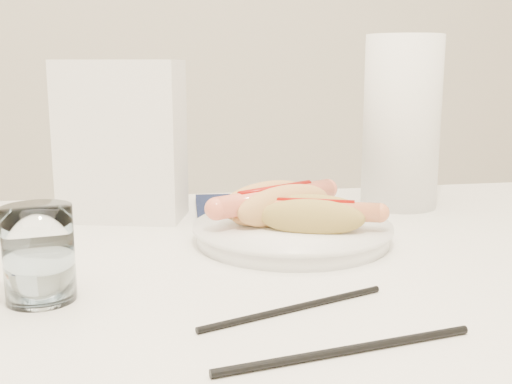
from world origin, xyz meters
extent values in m
cube|color=white|center=(0.00, 0.00, 0.73)|extent=(1.20, 0.80, 0.04)
cylinder|color=white|center=(0.08, 0.08, 0.76)|extent=(0.26, 0.26, 0.02)
ellipsoid|color=#E2A25A|center=(0.08, 0.09, 0.80)|extent=(0.15, 0.11, 0.05)
ellipsoid|color=#E2A25A|center=(0.06, 0.12, 0.80)|extent=(0.15, 0.11, 0.05)
ellipsoid|color=#E2A25A|center=(0.07, 0.11, 0.78)|extent=(0.15, 0.12, 0.03)
cylinder|color=#F17355|center=(0.07, 0.11, 0.80)|extent=(0.18, 0.12, 0.03)
cylinder|color=#990A05|center=(0.07, 0.11, 0.81)|extent=(0.11, 0.07, 0.01)
ellipsoid|color=tan|center=(0.10, 0.04, 0.79)|extent=(0.13, 0.08, 0.04)
ellipsoid|color=tan|center=(0.11, 0.07, 0.79)|extent=(0.13, 0.08, 0.04)
ellipsoid|color=tan|center=(0.10, 0.05, 0.78)|extent=(0.12, 0.09, 0.02)
cylinder|color=#E07D4F|center=(0.10, 0.05, 0.80)|extent=(0.16, 0.08, 0.02)
cylinder|color=#990A05|center=(0.10, 0.05, 0.81)|extent=(0.10, 0.04, 0.01)
cylinder|color=silver|center=(-0.20, -0.07, 0.80)|extent=(0.07, 0.07, 0.09)
cylinder|color=black|center=(0.03, -0.14, 0.75)|extent=(0.19, 0.07, 0.01)
cylinder|color=black|center=(0.05, -0.23, 0.75)|extent=(0.22, 0.05, 0.01)
cube|color=white|center=(-0.12, 0.25, 0.86)|extent=(0.19, 0.14, 0.23)
cube|color=#101734|center=(0.06, 0.27, 0.75)|extent=(0.17, 0.17, 0.01)
cylinder|color=white|center=(0.30, 0.25, 0.88)|extent=(0.15, 0.15, 0.26)
camera|label=1|loc=(-0.10, -0.66, 0.97)|focal=44.43mm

